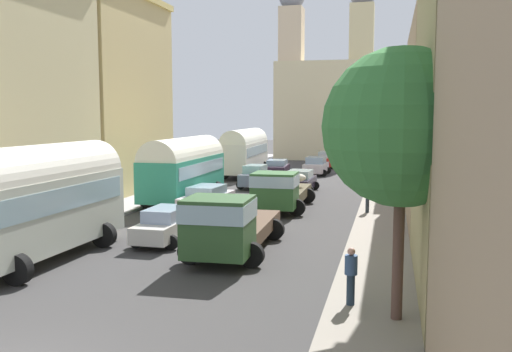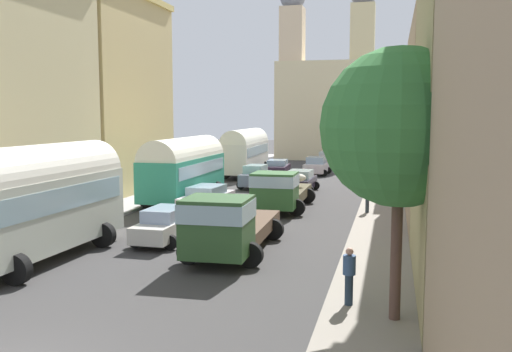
{
  "view_description": "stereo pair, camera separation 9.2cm",
  "coord_description": "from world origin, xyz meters",
  "px_view_note": "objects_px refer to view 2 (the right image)",
  "views": [
    {
      "loc": [
        7.66,
        -9.05,
        5.37
      ],
      "look_at": [
        0.0,
        22.37,
        1.76
      ],
      "focal_mm": 38.98,
      "sensor_mm": 36.0,
      "label": 1
    },
    {
      "loc": [
        7.74,
        -9.02,
        5.37
      ],
      "look_at": [
        0.0,
        22.37,
        1.76
      ],
      "focal_mm": 38.98,
      "sensor_mm": 36.0,
      "label": 2
    }
  ],
  "objects_px": {
    "car_3": "(165,225)",
    "car_4": "(207,198)",
    "cargo_truck_1": "(280,190)",
    "parked_bus_0": "(35,197)",
    "parked_bus_2": "(245,150)",
    "pedestrian_0": "(349,274)",
    "pedestrian_1": "(398,212)",
    "car_6": "(278,168)",
    "pedestrian_2": "(367,196)",
    "car_5": "(256,176)",
    "pedestrian_3": "(386,182)",
    "parked_bus_1": "(184,167)",
    "cargo_truck_0": "(228,224)",
    "car_1": "(316,166)",
    "car_2": "(327,160)",
    "car_0": "(300,181)"
  },
  "relations": [
    {
      "from": "car_3",
      "to": "car_4",
      "type": "bearing_deg",
      "value": 95.41
    },
    {
      "from": "cargo_truck_1",
      "to": "car_4",
      "type": "bearing_deg",
      "value": -165.89
    },
    {
      "from": "parked_bus_0",
      "to": "parked_bus_2",
      "type": "relative_size",
      "value": 0.87
    },
    {
      "from": "cargo_truck_1",
      "to": "pedestrian_0",
      "type": "xyz_separation_m",
      "value": [
        4.91,
        -14.84,
        -0.21
      ]
    },
    {
      "from": "car_3",
      "to": "pedestrian_1",
      "type": "xyz_separation_m",
      "value": [
        9.51,
        3.79,
        0.29
      ]
    },
    {
      "from": "parked_bus_0",
      "to": "car_6",
      "type": "xyz_separation_m",
      "value": [
        2.99,
        28.89,
        -1.61
      ]
    },
    {
      "from": "pedestrian_2",
      "to": "car_5",
      "type": "bearing_deg",
      "value": 131.96
    },
    {
      "from": "car_6",
      "to": "pedestrian_3",
      "type": "height_order",
      "value": "pedestrian_3"
    },
    {
      "from": "pedestrian_0",
      "to": "parked_bus_2",
      "type": "bearing_deg",
      "value": 109.75
    },
    {
      "from": "parked_bus_2",
      "to": "pedestrian_2",
      "type": "relative_size",
      "value": 5.49
    },
    {
      "from": "pedestrian_1",
      "to": "parked_bus_1",
      "type": "bearing_deg",
      "value": 153.25
    },
    {
      "from": "parked_bus_1",
      "to": "cargo_truck_1",
      "type": "relative_size",
      "value": 1.18
    },
    {
      "from": "cargo_truck_0",
      "to": "car_1",
      "type": "height_order",
      "value": "cargo_truck_0"
    },
    {
      "from": "parked_bus_0",
      "to": "car_4",
      "type": "distance_m",
      "value": 11.87
    },
    {
      "from": "parked_bus_1",
      "to": "car_6",
      "type": "relative_size",
      "value": 2.12
    },
    {
      "from": "car_6",
      "to": "pedestrian_3",
      "type": "distance_m",
      "value": 13.48
    },
    {
      "from": "car_6",
      "to": "pedestrian_1",
      "type": "relative_size",
      "value": 2.28
    },
    {
      "from": "car_6",
      "to": "parked_bus_0",
      "type": "bearing_deg",
      "value": -95.92
    },
    {
      "from": "cargo_truck_0",
      "to": "pedestrian_1",
      "type": "xyz_separation_m",
      "value": [
        6.21,
        5.63,
        -0.25
      ]
    },
    {
      "from": "parked_bus_2",
      "to": "car_2",
      "type": "height_order",
      "value": "parked_bus_2"
    },
    {
      "from": "parked_bus_1",
      "to": "parked_bus_0",
      "type": "bearing_deg",
      "value": -90.88
    },
    {
      "from": "parked_bus_0",
      "to": "pedestrian_2",
      "type": "distance_m",
      "value": 16.84
    },
    {
      "from": "parked_bus_0",
      "to": "cargo_truck_1",
      "type": "height_order",
      "value": "parked_bus_0"
    },
    {
      "from": "car_5",
      "to": "pedestrian_1",
      "type": "relative_size",
      "value": 2.27
    },
    {
      "from": "pedestrian_1",
      "to": "pedestrian_2",
      "type": "height_order",
      "value": "pedestrian_1"
    },
    {
      "from": "car_1",
      "to": "car_0",
      "type": "bearing_deg",
      "value": -88.19
    },
    {
      "from": "pedestrian_1",
      "to": "pedestrian_2",
      "type": "distance_m",
      "value": 4.85
    },
    {
      "from": "parked_bus_0",
      "to": "cargo_truck_0",
      "type": "distance_m",
      "value": 7.03
    },
    {
      "from": "car_0",
      "to": "car_1",
      "type": "bearing_deg",
      "value": 91.81
    },
    {
      "from": "car_6",
      "to": "cargo_truck_0",
      "type": "bearing_deg",
      "value": -82.32
    },
    {
      "from": "car_1",
      "to": "pedestrian_1",
      "type": "bearing_deg",
      "value": -73.9
    },
    {
      "from": "car_0",
      "to": "pedestrian_2",
      "type": "distance_m",
      "value": 9.41
    },
    {
      "from": "pedestrian_0",
      "to": "car_4",
      "type": "bearing_deg",
      "value": 122.61
    },
    {
      "from": "cargo_truck_0",
      "to": "pedestrian_2",
      "type": "bearing_deg",
      "value": 65.43
    },
    {
      "from": "cargo_truck_0",
      "to": "pedestrian_1",
      "type": "bearing_deg",
      "value": 42.2
    },
    {
      "from": "car_2",
      "to": "car_6",
      "type": "height_order",
      "value": "car_2"
    },
    {
      "from": "parked_bus_2",
      "to": "pedestrian_0",
      "type": "xyz_separation_m",
      "value": [
        11.47,
        -31.93,
        -1.27
      ]
    },
    {
      "from": "car_1",
      "to": "pedestrian_3",
      "type": "xyz_separation_m",
      "value": [
        6.16,
        -12.44,
        0.25
      ]
    },
    {
      "from": "parked_bus_2",
      "to": "pedestrian_3",
      "type": "xyz_separation_m",
      "value": [
        12.17,
        -10.57,
        -1.21
      ]
    },
    {
      "from": "parked_bus_0",
      "to": "pedestrian_1",
      "type": "bearing_deg",
      "value": 31.45
    },
    {
      "from": "car_0",
      "to": "car_6",
      "type": "distance_m",
      "value": 9.08
    },
    {
      "from": "parked_bus_1",
      "to": "parked_bus_2",
      "type": "xyz_separation_m",
      "value": [
        -0.24,
        15.39,
        0.09
      ]
    },
    {
      "from": "parked_bus_1",
      "to": "cargo_truck_0",
      "type": "relative_size",
      "value": 1.15
    },
    {
      "from": "car_3",
      "to": "car_4",
      "type": "height_order",
      "value": "car_3"
    },
    {
      "from": "parked_bus_1",
      "to": "car_5",
      "type": "bearing_deg",
      "value": 71.47
    },
    {
      "from": "car_1",
      "to": "car_3",
      "type": "distance_m",
      "value": 27.52
    },
    {
      "from": "pedestrian_3",
      "to": "parked_bus_1",
      "type": "bearing_deg",
      "value": -158.01
    },
    {
      "from": "car_4",
      "to": "pedestrian_0",
      "type": "xyz_separation_m",
      "value": [
        8.86,
        -13.84,
        0.26
      ]
    },
    {
      "from": "cargo_truck_0",
      "to": "pedestrian_3",
      "type": "height_order",
      "value": "cargo_truck_0"
    },
    {
      "from": "car_6",
      "to": "pedestrian_0",
      "type": "relative_size",
      "value": 2.32
    }
  ]
}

